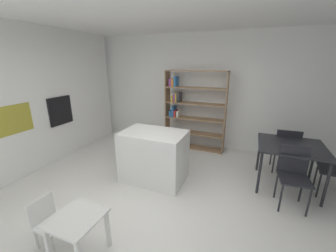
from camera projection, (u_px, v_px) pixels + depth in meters
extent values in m
plane|color=silver|center=(155.00, 202.00, 3.23)|extent=(9.19, 9.19, 0.00)
cube|color=white|center=(200.00, 92.00, 5.19)|extent=(6.68, 0.06, 2.79)
cube|color=white|center=(13.00, 101.00, 3.89)|extent=(0.65, 4.87, 2.79)
cube|color=#9E932D|center=(1.00, 123.00, 3.46)|extent=(0.01, 1.04, 0.52)
cube|color=black|center=(60.00, 111.00, 4.49)|extent=(0.04, 0.56, 0.61)
cylinder|color=#B7BABC|center=(57.00, 99.00, 4.43)|extent=(0.02, 0.45, 0.02)
cube|color=white|center=(154.00, 156.00, 3.76)|extent=(1.13, 0.75, 0.93)
cube|color=#997551|center=(168.00, 109.00, 5.29)|extent=(0.02, 0.32, 1.93)
cube|color=#997551|center=(225.00, 114.00, 4.77)|extent=(0.02, 0.32, 1.93)
cube|color=#997551|center=(197.00, 71.00, 4.75)|extent=(1.48, 0.32, 0.02)
cube|color=#997551|center=(194.00, 147.00, 5.31)|extent=(1.48, 0.32, 0.02)
cube|color=#997551|center=(194.00, 133.00, 5.20)|extent=(1.44, 0.32, 0.02)
cube|color=#997551|center=(195.00, 118.00, 5.09)|extent=(1.44, 0.32, 0.02)
cube|color=#997551|center=(195.00, 103.00, 4.97)|extent=(1.44, 0.32, 0.02)
cube|color=#997551|center=(196.00, 88.00, 4.86)|extent=(1.44, 0.32, 0.02)
cube|color=#338E4C|center=(170.00, 139.00, 5.51)|extent=(0.05, 0.26, 0.25)
cube|color=red|center=(173.00, 141.00, 5.50)|extent=(0.05, 0.26, 0.15)
cube|color=#2D6BAD|center=(172.00, 113.00, 5.28)|extent=(0.05, 0.26, 0.15)
cube|color=#2D6BAD|center=(174.00, 111.00, 5.24)|extent=(0.05, 0.26, 0.26)
cube|color=red|center=(176.00, 113.00, 5.24)|extent=(0.05, 0.26, 0.15)
cube|color=silver|center=(179.00, 113.00, 5.21)|extent=(0.05, 0.26, 0.15)
cube|color=gold|center=(173.00, 98.00, 5.15)|extent=(0.04, 0.26, 0.16)
cube|color=#8E4793|center=(176.00, 98.00, 5.13)|extent=(0.04, 0.26, 0.20)
cube|color=gold|center=(177.00, 97.00, 5.11)|extent=(0.03, 0.26, 0.23)
cube|color=#38383D|center=(179.00, 97.00, 5.08)|extent=(0.06, 0.26, 0.24)
cube|color=#8E4793|center=(172.00, 82.00, 5.06)|extent=(0.05, 0.26, 0.19)
cube|color=orange|center=(174.00, 82.00, 5.03)|extent=(0.05, 0.26, 0.19)
cube|color=#2D6BAD|center=(176.00, 81.00, 5.00)|extent=(0.05, 0.26, 0.24)
cube|color=silver|center=(76.00, 218.00, 2.20)|extent=(0.51, 0.51, 0.02)
cube|color=silver|center=(48.00, 247.00, 2.16)|extent=(0.04, 0.04, 0.50)
cube|color=silver|center=(79.00, 219.00, 2.55)|extent=(0.04, 0.04, 0.50)
cube|color=silver|center=(108.00, 229.00, 2.39)|extent=(0.04, 0.04, 0.50)
cube|color=silver|center=(52.00, 224.00, 2.41)|extent=(0.32, 0.32, 0.02)
cube|color=silver|center=(41.00, 209.00, 2.42)|extent=(0.03, 0.32, 0.30)
cube|color=silver|center=(52.00, 247.00, 2.29)|extent=(0.03, 0.03, 0.28)
cube|color=silver|center=(72.00, 229.00, 2.53)|extent=(0.03, 0.03, 0.28)
cube|color=silver|center=(36.00, 239.00, 2.39)|extent=(0.03, 0.03, 0.28)
cube|color=silver|center=(56.00, 223.00, 2.63)|extent=(0.03, 0.03, 0.28)
cube|color=#232328|center=(292.00, 146.00, 3.44)|extent=(1.03, 0.96, 0.03)
cylinder|color=#232328|center=(259.00, 173.00, 3.35)|extent=(0.04, 0.04, 0.75)
cylinder|color=#232328|center=(326.00, 185.00, 3.02)|extent=(0.04, 0.04, 0.75)
cylinder|color=#232328|center=(259.00, 153.00, 4.09)|extent=(0.04, 0.04, 0.75)
cylinder|color=#232328|center=(313.00, 161.00, 3.76)|extent=(0.04, 0.04, 0.75)
cube|color=#232328|center=(294.00, 179.00, 3.00)|extent=(0.46, 0.44, 0.03)
cube|color=#232328|center=(294.00, 159.00, 3.10)|extent=(0.42, 0.07, 0.45)
cylinder|color=#232328|center=(281.00, 198.00, 2.96)|extent=(0.03, 0.03, 0.46)
cylinder|color=#232328|center=(309.00, 203.00, 2.87)|extent=(0.03, 0.03, 0.46)
cylinder|color=#232328|center=(276.00, 185.00, 3.28)|extent=(0.03, 0.03, 0.46)
cylinder|color=#232328|center=(301.00, 189.00, 3.18)|extent=(0.03, 0.03, 0.46)
cube|color=#232328|center=(333.00, 170.00, 3.31)|extent=(0.45, 0.50, 0.03)
cylinder|color=#232328|center=(316.00, 174.00, 3.62)|extent=(0.03, 0.03, 0.43)
cylinder|color=#232328|center=(319.00, 186.00, 3.29)|extent=(0.03, 0.03, 0.43)
cube|color=#232328|center=(284.00, 149.00, 4.06)|extent=(0.44, 0.45, 0.03)
cube|color=#232328|center=(288.00, 142.00, 3.81)|extent=(0.42, 0.05, 0.44)
cylinder|color=#232328|center=(290.00, 157.00, 4.24)|extent=(0.03, 0.03, 0.45)
cylinder|color=#232328|center=(271.00, 155.00, 4.36)|extent=(0.03, 0.03, 0.45)
cylinder|color=#232328|center=(295.00, 166.00, 3.91)|extent=(0.03, 0.03, 0.45)
cylinder|color=#232328|center=(274.00, 163.00, 4.02)|extent=(0.03, 0.03, 0.45)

